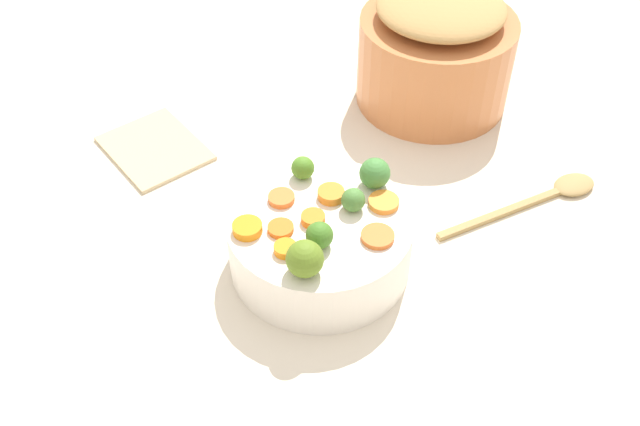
{
  "coord_description": "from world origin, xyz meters",
  "views": [
    {
      "loc": [
        -0.27,
        0.51,
        0.71
      ],
      "look_at": [
        0.01,
        -0.04,
        0.11
      ],
      "focal_mm": 41.11,
      "sensor_mm": 36.0,
      "label": 1
    }
  ],
  "objects": [
    {
      "name": "serving_bowl_carrots",
      "position": [
        0.01,
        -0.04,
        0.06
      ],
      "size": [
        0.23,
        0.23,
        0.08
      ],
      "primitive_type": "cylinder",
      "color": "white",
      "rests_on": "tabletop"
    },
    {
      "name": "tabletop",
      "position": [
        0.0,
        0.0,
        0.01
      ],
      "size": [
        2.4,
        2.4,
        0.02
      ],
      "primitive_type": "cube",
      "color": "silver",
      "rests_on": "ground"
    },
    {
      "name": "brussels_sprout_2",
      "position": [
        -0.03,
        -0.12,
        0.12
      ],
      "size": [
        0.04,
        0.04,
        0.04
      ],
      "primitive_type": "sphere",
      "color": "#45873D",
      "rests_on": "serving_bowl_carrots"
    },
    {
      "name": "metal_pot",
      "position": [
        0.01,
        -0.43,
        0.09
      ],
      "size": [
        0.24,
        0.24,
        0.14
      ],
      "primitive_type": "cylinder",
      "color": "#C97744",
      "rests_on": "tabletop"
    },
    {
      "name": "brussels_sprout_4",
      "position": [
        -0.01,
        -0.0,
        0.11
      ],
      "size": [
        0.03,
        0.03,
        0.03
      ],
      "primitive_type": "sphere",
      "color": "#437925",
      "rests_on": "serving_bowl_carrots"
    },
    {
      "name": "wooden_spoon",
      "position": [
        -0.22,
        -0.29,
        0.03
      ],
      "size": [
        0.17,
        0.22,
        0.01
      ],
      "color": "tan",
      "rests_on": "tabletop"
    },
    {
      "name": "carrot_slice_3",
      "position": [
        -0.07,
        -0.04,
        0.1
      ],
      "size": [
        0.05,
        0.05,
        0.01
      ],
      "primitive_type": "cylinder",
      "rotation": [
        0.0,
        0.0,
        3.68
      ],
      "color": "orange",
      "rests_on": "serving_bowl_carrots"
    },
    {
      "name": "stuffing_mound",
      "position": [
        0.01,
        -0.43,
        0.18
      ],
      "size": [
        0.19,
        0.19,
        0.04
      ],
      "primitive_type": "ellipsoid",
      "color": "tan",
      "rests_on": "metal_pot"
    },
    {
      "name": "dish_towel",
      "position": [
        0.32,
        -0.13,
        0.02
      ],
      "size": [
        0.19,
        0.17,
        0.01
      ],
      "primitive_type": "cube",
      "rotation": [
        0.0,
        0.0,
        -0.44
      ],
      "color": "#C9B48A",
      "rests_on": "tabletop"
    },
    {
      "name": "carrot_slice_1",
      "position": [
        0.07,
        0.02,
        0.1
      ],
      "size": [
        0.05,
        0.05,
        0.01
      ],
      "primitive_type": "cylinder",
      "rotation": [
        0.0,
        0.0,
        5.65
      ],
      "color": "orange",
      "rests_on": "serving_bowl_carrots"
    },
    {
      "name": "carrot_slice_4",
      "position": [
        -0.05,
        -0.09,
        0.1
      ],
      "size": [
        0.05,
        0.05,
        0.01
      ],
      "primitive_type": "cylinder",
      "rotation": [
        0.0,
        0.0,
        0.74
      ],
      "color": "orange",
      "rests_on": "serving_bowl_carrots"
    },
    {
      "name": "carrot_slice_6",
      "position": [
        0.02,
        0.03,
        0.1
      ],
      "size": [
        0.03,
        0.03,
        0.01
      ],
      "primitive_type": "cylinder",
      "rotation": [
        0.0,
        0.0,
        3.17
      ],
      "color": "orange",
      "rests_on": "serving_bowl_carrots"
    },
    {
      "name": "brussels_sprout_0",
      "position": [
        -0.02,
        0.04,
        0.12
      ],
      "size": [
        0.04,
        0.04,
        0.04
      ],
      "primitive_type": "sphere",
      "color": "olive",
      "rests_on": "serving_bowl_carrots"
    },
    {
      "name": "brussels_sprout_3",
      "position": [
        -0.02,
        -0.07,
        0.11
      ],
      "size": [
        0.03,
        0.03,
        0.03
      ],
      "primitive_type": "sphere",
      "color": "#4C8339",
      "rests_on": "serving_bowl_carrots"
    },
    {
      "name": "brussels_sprout_1",
      "position": [
        0.06,
        -0.1,
        0.11
      ],
      "size": [
        0.03,
        0.03,
        0.03
      ],
      "primitive_type": "sphere",
      "color": "#4F8426",
      "rests_on": "serving_bowl_carrots"
    },
    {
      "name": "carrot_slice_7",
      "position": [
        0.06,
        -0.05,
        0.1
      ],
      "size": [
        0.04,
        0.04,
        0.01
      ],
      "primitive_type": "cylinder",
      "rotation": [
        0.0,
        0.0,
        4.13
      ],
      "color": "orange",
      "rests_on": "serving_bowl_carrots"
    },
    {
      "name": "carrot_slice_5",
      "position": [
        0.01,
        -0.03,
        0.1
      ],
      "size": [
        0.04,
        0.04,
        0.01
      ],
      "primitive_type": "cylinder",
      "rotation": [
        0.0,
        0.0,
        4.28
      ],
      "color": "orange",
      "rests_on": "serving_bowl_carrots"
    },
    {
      "name": "carrot_slice_0",
      "position": [
        0.01,
        -0.08,
        0.1
      ],
      "size": [
        0.04,
        0.04,
        0.01
      ],
      "primitive_type": "cylinder",
      "rotation": [
        0.0,
        0.0,
        5.78
      ],
      "color": "orange",
      "rests_on": "serving_bowl_carrots"
    },
    {
      "name": "carrot_slice_2",
      "position": [
        0.04,
        0.0,
        0.1
      ],
      "size": [
        0.04,
        0.04,
        0.01
      ],
      "primitive_type": "cylinder",
      "rotation": [
        0.0,
        0.0,
        6.12
      ],
      "color": "orange",
      "rests_on": "serving_bowl_carrots"
    }
  ]
}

